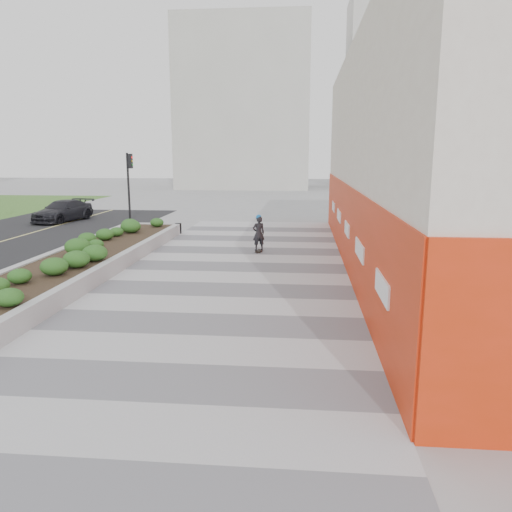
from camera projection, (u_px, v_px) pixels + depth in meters
The scene contains 10 objects.
ground at pixel (187, 352), 10.44m from camera, with size 160.00×160.00×0.00m, color gray.
walkway at pixel (213, 309), 13.37m from camera, with size 8.00×36.00×0.01m, color #A8A8AD.
building at pixel (433, 158), 17.79m from camera, with size 6.04×24.08×8.00m.
planter at pixel (79, 260), 17.69m from camera, with size 3.00×18.00×0.90m.
traffic_signal_near at pixel (129, 179), 27.63m from camera, with size 0.33×0.28×4.20m.
distant_bldg_north_l at pixel (245, 107), 62.60m from camera, with size 16.00×12.00×20.00m, color #ADAAA3.
distant_bldg_north_r at pixel (401, 94), 65.27m from camera, with size 14.00×10.00×24.00m, color #ADAAA3.
manhole_cover at pixel (231, 310), 13.32m from camera, with size 0.44×0.44×0.01m, color #595654.
skateboarder at pixel (259, 233), 21.12m from camera, with size 0.63×0.74×1.62m.
car_dark at pixel (63, 211), 31.13m from camera, with size 1.83×4.51×1.31m, color black.
Camera 1 is at (2.35, -9.66, 4.05)m, focal length 35.00 mm.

